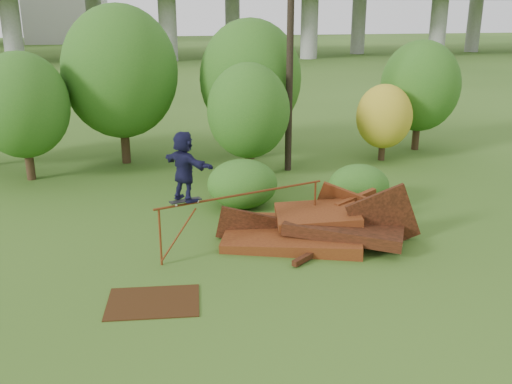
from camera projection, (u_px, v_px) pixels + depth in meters
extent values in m
plane|color=#2D5116|center=(301.00, 271.00, 15.05)|extent=(240.00, 240.00, 0.00)
cube|color=#4E1E0E|center=(293.00, 235.00, 16.90)|extent=(4.59, 3.63, 0.67)
cube|color=black|center=(345.00, 228.00, 16.83)|extent=(4.00, 3.47, 0.66)
cube|color=#4E1E0E|center=(317.00, 215.00, 17.07)|extent=(2.69, 1.99, 0.51)
cube|color=black|center=(383.00, 220.00, 16.78)|extent=(2.31, 0.45, 2.25)
cube|color=#4E1E0E|center=(340.00, 208.00, 18.05)|extent=(1.64, 1.18, 1.82)
cube|color=black|center=(251.00, 228.00, 16.99)|extent=(2.09, 0.59, 1.36)
cube|color=black|center=(315.00, 253.00, 15.86)|extent=(1.60, 1.31, 0.16)
cube|color=#4E1E0E|center=(356.00, 198.00, 17.73)|extent=(1.54, 0.77, 0.39)
cylinder|color=#662B10|center=(160.00, 237.00, 15.15)|extent=(0.06, 0.06, 1.60)
cylinder|color=#662B10|center=(315.00, 207.00, 17.44)|extent=(0.06, 0.06, 1.60)
cylinder|color=#662B10|center=(243.00, 194.00, 16.04)|extent=(5.05, 1.64, 0.06)
cube|color=black|center=(186.00, 200.00, 15.21)|extent=(0.90, 0.48, 0.03)
cylinder|color=beige|center=(176.00, 205.00, 15.00)|extent=(0.07, 0.05, 0.06)
cylinder|color=beige|center=(173.00, 203.00, 15.16)|extent=(0.07, 0.05, 0.06)
cylinder|color=beige|center=(198.00, 201.00, 15.29)|extent=(0.07, 0.05, 0.06)
cylinder|color=beige|center=(195.00, 199.00, 15.45)|extent=(0.07, 0.05, 0.06)
imported|color=#17173A|center=(184.00, 166.00, 14.91)|extent=(1.50, 1.72, 1.88)
cube|color=#341C0B|center=(153.00, 302.00, 13.44)|extent=(2.29, 1.74, 0.03)
cylinder|color=black|center=(29.00, 159.00, 22.67)|extent=(0.34, 0.34, 1.65)
ellipsoid|color=#194F15|center=(22.00, 105.00, 21.99)|extent=(3.59, 3.59, 4.12)
cylinder|color=black|center=(125.00, 139.00, 25.02)|extent=(0.38, 0.38, 2.15)
ellipsoid|color=#194F15|center=(120.00, 72.00, 24.11)|extent=(4.87, 4.87, 5.61)
cylinder|color=black|center=(249.00, 159.00, 22.96)|extent=(0.33, 0.33, 1.50)
ellipsoid|color=#194F15|center=(248.00, 111.00, 22.34)|extent=(3.27, 3.27, 3.76)
cylinder|color=black|center=(251.00, 138.00, 25.73)|extent=(0.37, 0.37, 1.95)
ellipsoid|color=#194F15|center=(250.00, 78.00, 24.91)|extent=(4.46, 4.46, 5.12)
cylinder|color=black|center=(382.00, 148.00, 25.63)|extent=(0.29, 0.29, 1.06)
ellipsoid|color=#A58C19|center=(384.00, 116.00, 25.18)|extent=(2.47, 2.47, 2.84)
cylinder|color=black|center=(416.00, 132.00, 27.42)|extent=(0.34, 0.34, 1.68)
ellipsoid|color=#194F15|center=(420.00, 86.00, 26.72)|extent=(3.69, 3.69, 4.24)
ellipsoid|color=#194F15|center=(242.00, 184.00, 19.56)|extent=(2.42, 2.24, 1.68)
ellipsoid|color=#194F15|center=(359.00, 186.00, 19.61)|extent=(2.11, 1.94, 1.50)
cylinder|color=black|center=(290.00, 37.00, 22.54)|extent=(0.28, 0.28, 10.94)
cylinder|color=gray|center=(12.00, 29.00, 66.23)|extent=(2.20, 2.20, 8.00)
cylinder|color=gray|center=(168.00, 28.00, 69.64)|extent=(2.20, 2.20, 8.00)
cylinder|color=gray|center=(309.00, 27.00, 73.05)|extent=(2.20, 2.20, 8.00)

